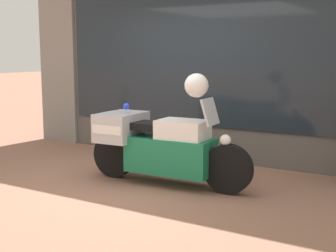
% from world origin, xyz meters
% --- Properties ---
extents(ground_plane, '(60.00, 60.00, 0.00)m').
position_xyz_m(ground_plane, '(0.00, 0.00, 0.00)').
color(ground_plane, '#8E604C').
extents(shop_building, '(6.68, 0.55, 3.85)m').
position_xyz_m(shop_building, '(-0.41, 2.00, 1.93)').
color(shop_building, '#56514C').
rests_on(shop_building, ground).
extents(window_display, '(5.38, 0.30, 2.07)m').
position_xyz_m(window_display, '(0.35, 2.03, 0.49)').
color(window_display, slate).
rests_on(window_display, ground).
extents(paramedic_motorcycle, '(2.30, 0.74, 1.17)m').
position_xyz_m(paramedic_motorcycle, '(0.34, 0.23, 0.53)').
color(paramedic_motorcycle, black).
rests_on(paramedic_motorcycle, ground).
extents(white_helmet, '(0.30, 0.30, 0.30)m').
position_xyz_m(white_helmet, '(0.89, 0.26, 1.32)').
color(white_helmet, white).
rests_on(white_helmet, paramedic_motorcycle).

